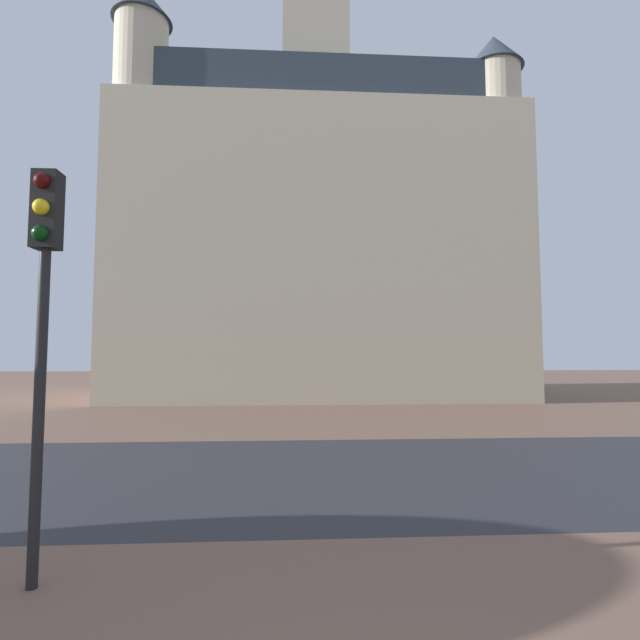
% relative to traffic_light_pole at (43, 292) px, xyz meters
% --- Properties ---
extents(ground_plane, '(120.00, 120.00, 0.00)m').
position_rel_traffic_light_pole_xyz_m(ground_plane, '(3.58, 5.58, -3.24)').
color(ground_plane, brown).
extents(street_asphalt_strip, '(120.00, 7.48, 0.00)m').
position_rel_traffic_light_pole_xyz_m(street_asphalt_strip, '(3.58, 4.94, -3.24)').
color(street_asphalt_strip, '#2D2D33').
rests_on(street_asphalt_strip, ground_plane).
extents(landmark_building, '(22.80, 12.13, 36.17)m').
position_rel_traffic_light_pole_xyz_m(landmark_building, '(4.37, 23.94, 6.86)').
color(landmark_building, beige).
rests_on(landmark_building, ground_plane).
extents(traffic_light_pole, '(0.28, 0.34, 4.64)m').
position_rel_traffic_light_pole_xyz_m(traffic_light_pole, '(0.00, 0.00, 0.00)').
color(traffic_light_pole, black).
rests_on(traffic_light_pole, ground_plane).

